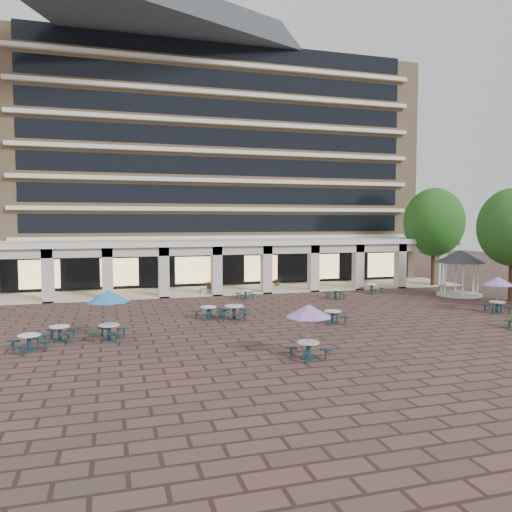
% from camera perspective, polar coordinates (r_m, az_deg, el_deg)
% --- Properties ---
extents(ground, '(120.00, 120.00, 0.00)m').
position_cam_1_polar(ground, '(29.46, 4.55, -7.76)').
color(ground, brown).
rests_on(ground, ground).
extents(apartment_building, '(40.00, 15.50, 25.20)m').
position_cam_1_polar(apartment_building, '(53.82, -5.24, 11.03)').
color(apartment_building, tan).
rests_on(apartment_building, ground).
extents(retail_arcade, '(42.00, 6.60, 4.40)m').
position_cam_1_polar(retail_arcade, '(43.10, -2.44, 0.01)').
color(retail_arcade, white).
rests_on(retail_arcade, ground).
extents(picnic_table_0, '(2.08, 2.08, 0.76)m').
position_cam_1_polar(picnic_table_0, '(25.65, -24.50, -8.85)').
color(picnic_table_0, '#133339').
rests_on(picnic_table_0, ground).
extents(picnic_table_4, '(2.17, 2.17, 2.51)m').
position_cam_1_polar(picnic_table_4, '(26.29, -16.52, -4.62)').
color(picnic_table_4, '#133339').
rests_on(picnic_table_4, ground).
extents(picnic_table_5, '(2.24, 2.24, 0.87)m').
position_cam_1_polar(picnic_table_5, '(30.62, -2.51, -6.32)').
color(picnic_table_5, '#133339').
rests_on(picnic_table_5, ground).
extents(picnic_table_6, '(2.06, 2.06, 2.38)m').
position_cam_1_polar(picnic_table_6, '(21.93, 6.02, -6.48)').
color(picnic_table_6, '#133339').
rests_on(picnic_table_6, ground).
extents(picnic_table_7, '(1.69, 1.69, 0.74)m').
position_cam_1_polar(picnic_table_7, '(29.87, 8.75, -6.76)').
color(picnic_table_7, '#133339').
rests_on(picnic_table_7, ground).
extents(picnic_table_8, '(1.85, 1.85, 0.75)m').
position_cam_1_polar(picnic_table_8, '(27.15, -21.53, -8.08)').
color(picnic_table_8, '#133339').
rests_on(picnic_table_8, ground).
extents(picnic_table_9, '(2.04, 2.04, 0.75)m').
position_cam_1_polar(picnic_table_9, '(31.07, -5.44, -6.31)').
color(picnic_table_9, '#133339').
rests_on(picnic_table_9, ground).
extents(picnic_table_10, '(1.90, 1.90, 0.75)m').
position_cam_1_polar(picnic_table_10, '(39.13, 9.05, -4.21)').
color(picnic_table_10, '#133339').
rests_on(picnic_table_10, ground).
extents(picnic_table_11, '(2.05, 2.05, 2.36)m').
position_cam_1_polar(picnic_table_11, '(36.28, 25.91, -2.72)').
color(picnic_table_11, '#133339').
rests_on(picnic_table_11, ground).
extents(picnic_table_12, '(1.56, 1.56, 0.67)m').
position_cam_1_polar(picnic_table_12, '(38.67, -1.21, -4.32)').
color(picnic_table_12, '#133339').
rests_on(picnic_table_12, ground).
extents(picnic_table_13, '(2.03, 2.03, 0.76)m').
position_cam_1_polar(picnic_table_13, '(42.79, 13.08, -3.55)').
color(picnic_table_13, '#133339').
rests_on(picnic_table_13, ground).
extents(gazebo, '(3.93, 3.93, 3.66)m').
position_cam_1_polar(gazebo, '(43.31, 22.26, -0.59)').
color(gazebo, beige).
rests_on(gazebo, ground).
extents(tree_east_c, '(5.41, 5.41, 9.02)m').
position_cam_1_polar(tree_east_c, '(48.36, 19.68, 3.65)').
color(tree_east_c, '#422B1A').
rests_on(tree_east_c, ground).
extents(planter_left, '(1.50, 0.70, 1.31)m').
position_cam_1_polar(planter_left, '(40.94, -5.34, -3.67)').
color(planter_left, gray).
rests_on(planter_left, ground).
extents(planter_right, '(1.50, 0.82, 1.27)m').
position_cam_1_polar(planter_right, '(42.44, 2.47, -3.43)').
color(planter_right, gray).
rests_on(planter_right, ground).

